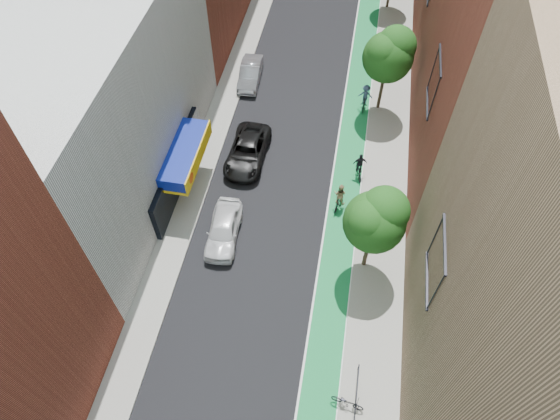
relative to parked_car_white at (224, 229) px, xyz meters
The scene contains 13 objects.
bike_lane 17.00m from the parked_car_white, 65.56° to the left, with size 2.00×68.00×0.01m, color #167E38.
sidewalk_left 15.76m from the parked_car_white, 100.89° to the left, with size 2.00×68.00×0.15m, color gray.
sidewalk_right 18.17m from the parked_car_white, 58.36° to the left, with size 3.00×68.00×0.15m, color gray.
building_left_white 10.14m from the parked_car_white, 156.55° to the left, with size 8.00×20.00×12.00m, color silver.
tree_near 9.51m from the parked_car_white, ahead, with size 3.40×3.36×6.42m.
tree_mid 16.55m from the parked_car_white, 57.25° to the left, with size 3.55×3.53×6.74m.
parked_car_white is the anchor object (origin of this frame).
parked_car_black 6.64m from the parked_car_white, 89.79° to the left, with size 2.46×5.34×1.48m, color black.
parked_car_silver 15.03m from the parked_car_white, 96.02° to the left, with size 1.52×4.35×1.43m, color gray.
cyclist_lane_near 7.59m from the parked_car_white, 28.33° to the left, with size 0.93×1.73×1.99m.
cyclist_lane_mid 10.09m from the parked_car_white, 40.03° to the left, with size 0.97×1.79×1.91m.
cyclist_lane_far 15.41m from the parked_car_white, 60.61° to the left, with size 1.09×1.89×1.98m.
parked_bike_far 12.19m from the parked_car_white, 46.27° to the right, with size 0.58×1.66×0.87m, color black.
Camera 1 is at (3.40, -5.85, 25.68)m, focal length 32.00 mm.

